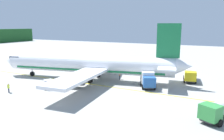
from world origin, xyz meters
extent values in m
cylinder|color=white|center=(21.12, 20.55, 3.50)|extent=(11.53, 35.97, 3.80)
cone|color=white|center=(16.95, 39.30, 3.50)|extent=(4.05, 3.13, 3.61)
cone|color=white|center=(25.38, 1.42, 3.90)|extent=(3.85, 3.83, 3.23)
cube|color=#192333|center=(17.42, 37.15, 4.36)|extent=(3.67, 3.04, 0.60)
cube|color=white|center=(12.63, 16.62, 2.83)|extent=(16.44, 6.59, 0.50)
cylinder|color=slate|center=(14.91, 18.97, 1.63)|extent=(2.84, 3.60, 2.20)
cube|color=white|center=(30.47, 20.59, 2.83)|extent=(16.70, 9.64, 0.50)
cylinder|color=slate|center=(27.41, 21.75, 1.63)|extent=(2.84, 3.60, 2.20)
cube|color=#19723F|center=(24.70, 4.45, 8.65)|extent=(1.31, 4.37, 6.50)
cube|color=white|center=(24.70, 4.45, 3.90)|extent=(10.85, 5.38, 0.24)
cube|color=#19723F|center=(21.12, 20.55, 2.46)|extent=(10.56, 32.41, 0.36)
cylinder|color=black|center=(18.15, 33.91, 0.55)|extent=(0.58, 1.15, 1.10)
cylinder|color=gray|center=(18.15, 33.91, 1.35)|extent=(0.20, 0.20, 0.50)
cylinder|color=black|center=(18.91, 18.53, 0.55)|extent=(0.58, 1.15, 1.10)
cylinder|color=gray|center=(18.91, 18.53, 1.35)|extent=(0.20, 0.20, 0.50)
cylinder|color=black|center=(23.98, 19.66, 0.55)|extent=(0.58, 1.15, 1.10)
cylinder|color=gray|center=(23.98, 19.66, 1.35)|extent=(0.20, 0.20, 0.50)
cube|color=#338C3F|center=(9.62, -4.40, 1.50)|extent=(2.61, 2.78, 1.80)
cube|color=#192333|center=(8.86, -4.01, 1.86)|extent=(0.92, 1.68, 0.94)
cylinder|color=silver|center=(12.35, -5.83, 1.50)|extent=(4.51, 3.51, 1.80)
cube|color=#262628|center=(11.55, -5.41, 0.52)|extent=(6.18, 4.21, 0.16)
cylinder|color=black|center=(9.38, -5.52, 0.45)|extent=(0.93, 0.66, 0.90)
cylinder|color=black|center=(10.39, -3.57, 0.45)|extent=(0.93, 0.66, 0.90)
cylinder|color=black|center=(12.86, -4.85, 0.45)|extent=(0.93, 0.66, 0.90)
cube|color=yellow|center=(28.12, 0.52, 1.50)|extent=(2.19, 2.51, 1.80)
cube|color=#192333|center=(27.28, 0.35, 1.86)|extent=(0.44, 1.83, 0.94)
cube|color=white|center=(31.15, 1.12, 1.56)|extent=(4.73, 3.01, 1.91)
cube|color=#262628|center=(30.27, 0.95, 0.52)|extent=(6.37, 2.71, 0.16)
cylinder|color=black|center=(28.63, -0.50, 0.45)|extent=(0.94, 0.45, 0.90)
cylinder|color=black|center=(28.20, 1.66, 0.45)|extent=(0.94, 0.45, 0.90)
cylinder|color=black|center=(31.36, 0.04, 0.45)|extent=(0.94, 0.45, 0.90)
cylinder|color=black|center=(30.94, 2.20, 0.45)|extent=(0.94, 0.45, 0.90)
cube|color=#2659A5|center=(19.91, 6.43, 1.50)|extent=(2.59, 2.77, 1.80)
cube|color=#192333|center=(19.15, 6.05, 1.86)|extent=(0.89, 1.69, 0.94)
cube|color=white|center=(22.59, 7.76, 1.80)|extent=(4.71, 3.83, 2.40)
cube|color=#262628|center=(21.78, 7.36, 0.52)|extent=(6.03, 4.04, 0.16)
cylinder|color=black|center=(20.67, 5.58, 0.45)|extent=(0.93, 0.65, 0.90)
cylinder|color=black|center=(19.69, 7.55, 0.45)|extent=(0.93, 0.65, 0.90)
cylinder|color=black|center=(23.08, 6.77, 0.45)|extent=(0.93, 0.65, 0.90)
cylinder|color=black|center=(22.10, 8.74, 0.45)|extent=(0.93, 0.65, 0.90)
cube|color=#333338|center=(11.96, 22.98, 0.15)|extent=(2.44, 2.44, 0.30)
cube|color=silver|center=(11.96, 22.98, 1.02)|extent=(2.15, 2.15, 1.43)
cube|color=silver|center=(12.39, 22.65, 1.58)|extent=(1.44, 1.61, 0.56)
cylinder|color=#191E33|center=(24.73, 14.62, 0.43)|extent=(0.14, 0.14, 0.85)
cylinder|color=#191E33|center=(24.56, 14.55, 0.43)|extent=(0.14, 0.14, 0.85)
cube|color=orange|center=(24.65, 14.59, 1.18)|extent=(0.49, 0.37, 0.64)
cube|color=silver|center=(24.65, 14.59, 1.21)|extent=(0.50, 0.39, 0.06)
sphere|color=tan|center=(24.65, 14.59, 1.61)|extent=(0.23, 0.23, 0.23)
cylinder|color=orange|center=(24.90, 14.69, 1.21)|extent=(0.09, 0.09, 0.61)
cylinder|color=orange|center=(24.40, 14.48, 1.21)|extent=(0.09, 0.09, 0.61)
cylinder|color=#191E33|center=(6.93, 27.50, 0.41)|extent=(0.14, 0.14, 0.81)
cylinder|color=#191E33|center=(7.08, 27.61, 0.41)|extent=(0.14, 0.14, 0.81)
cube|color=#CCE519|center=(7.00, 27.56, 1.11)|extent=(0.49, 0.43, 0.61)
cube|color=silver|center=(7.00, 27.56, 1.14)|extent=(0.50, 0.45, 0.06)
sphere|color=tan|center=(7.00, 27.56, 1.53)|extent=(0.22, 0.22, 0.22)
cylinder|color=#CCE519|center=(6.78, 27.40, 1.14)|extent=(0.09, 0.09, 0.58)
cylinder|color=#CCE519|center=(7.22, 27.71, 1.14)|extent=(0.09, 0.09, 0.58)
cube|color=yellow|center=(18.38, 15.55, 0.01)|extent=(0.30, 60.00, 0.01)
camera|label=1|loc=(-17.20, -5.41, 11.43)|focal=35.21mm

